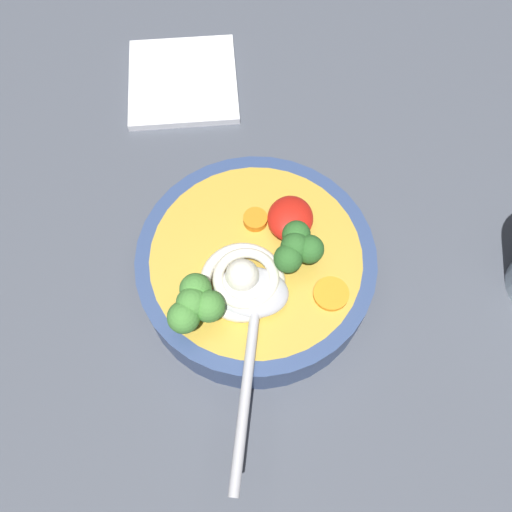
{
  "coord_description": "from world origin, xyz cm",
  "views": [
    {
      "loc": [
        -16.73,
        -1.84,
        48.66
      ],
      "look_at": [
        2.63,
        0.77,
        7.73
      ],
      "focal_mm": 38.11,
      "sensor_mm": 36.0,
      "label": 1
    }
  ],
  "objects_px": {
    "folded_napkin": "(183,81)",
    "soup_spoon": "(249,308)",
    "noodle_pile": "(244,278)",
    "soup_bowl": "(256,267)"
  },
  "relations": [
    {
      "from": "folded_napkin",
      "to": "soup_spoon",
      "type": "bearing_deg",
      "value": -157.52
    },
    {
      "from": "noodle_pile",
      "to": "soup_spoon",
      "type": "bearing_deg",
      "value": -161.98
    },
    {
      "from": "noodle_pile",
      "to": "soup_spoon",
      "type": "xyz_separation_m",
      "value": [
        -0.02,
        -0.01,
        -0.0
      ]
    },
    {
      "from": "soup_spoon",
      "to": "folded_napkin",
      "type": "height_order",
      "value": "soup_spoon"
    },
    {
      "from": "soup_spoon",
      "to": "soup_bowl",
      "type": "bearing_deg",
      "value": 180.0
    },
    {
      "from": "soup_bowl",
      "to": "noodle_pile",
      "type": "relative_size",
      "value": 2.66
    },
    {
      "from": "soup_bowl",
      "to": "folded_napkin",
      "type": "distance_m",
      "value": 0.25
    },
    {
      "from": "soup_bowl",
      "to": "soup_spoon",
      "type": "relative_size",
      "value": 1.18
    },
    {
      "from": "noodle_pile",
      "to": "folded_napkin",
      "type": "xyz_separation_m",
      "value": [
        0.24,
        0.1,
        -0.05
      ]
    },
    {
      "from": "soup_bowl",
      "to": "soup_spoon",
      "type": "bearing_deg",
      "value": -178.61
    }
  ]
}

